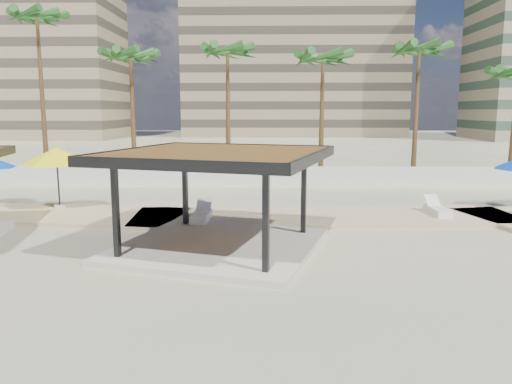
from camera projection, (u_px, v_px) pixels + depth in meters
ground at (281, 271)px, 14.22m from camera, size 200.00×200.00×0.00m
promenade at (323, 214)px, 21.73m from camera, size 44.45×7.97×0.24m
boundary_wall at (275, 177)px, 29.91m from camera, size 56.00×0.30×1.20m
building_west at (9, 42)px, 79.85m from camera, size 34.00×16.00×32.40m
building_mid at (293, 55)px, 88.76m from camera, size 38.00×16.00×30.40m
pavilion_central at (218, 191)px, 16.21m from camera, size 8.01×8.01×3.27m
umbrella_b at (57, 156)px, 22.22m from camera, size 3.84×3.84×2.72m
lounger_a at (202, 216)px, 20.01m from camera, size 0.69×1.96×0.73m
lounger_b at (437, 210)px, 21.12m from camera, size 0.71×1.89×0.70m
palm_b at (37, 24)px, 31.43m from camera, size 3.00×3.00×11.21m
palm_c at (131, 61)px, 31.07m from camera, size 3.00×3.00×8.72m
palm_d at (228, 56)px, 31.66m from camera, size 3.00×3.00×9.08m
palm_e at (323, 63)px, 31.10m from camera, size 3.00×3.00×8.57m
palm_f at (419, 55)px, 31.07m from camera, size 3.00×3.00×9.09m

